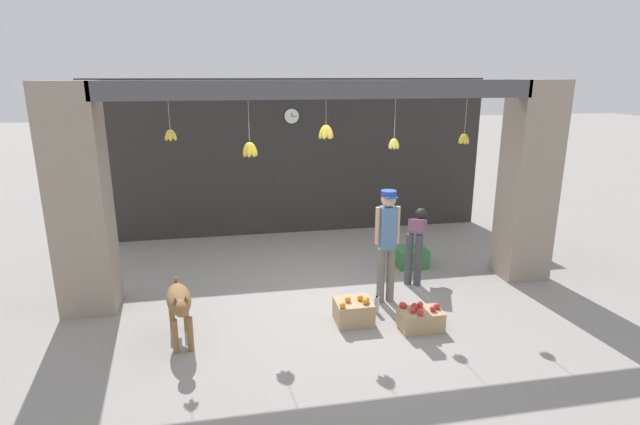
{
  "coord_description": "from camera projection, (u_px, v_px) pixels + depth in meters",
  "views": [
    {
      "loc": [
        -1.3,
        -6.39,
        3.09
      ],
      "look_at": [
        0.0,
        0.47,
        1.15
      ],
      "focal_mm": 28.0,
      "sensor_mm": 36.0,
      "label": 1
    }
  ],
  "objects": [
    {
      "name": "ground_plane",
      "position": [
        326.0,
        299.0,
        7.11
      ],
      "size": [
        60.0,
        60.0,
        0.0
      ],
      "primitive_type": "plane",
      "color": "gray"
    },
    {
      "name": "shop_back_wall",
      "position": [
        294.0,
        158.0,
        9.76
      ],
      "size": [
        7.67,
        0.12,
        3.02
      ],
      "primitive_type": "cube",
      "color": "#2D2B28",
      "rests_on": "ground_plane"
    },
    {
      "name": "shop_pillar_left",
      "position": [
        80.0,
        201.0,
        6.42
      ],
      "size": [
        0.7,
        0.6,
        3.02
      ],
      "primitive_type": "cube",
      "color": "gray",
      "rests_on": "ground_plane"
    },
    {
      "name": "shop_pillar_right",
      "position": [
        528.0,
        182.0,
        7.56
      ],
      "size": [
        0.7,
        0.6,
        3.02
      ],
      "primitive_type": "cube",
      "color": "gray",
      "rests_on": "ground_plane"
    },
    {
      "name": "storefront_awning",
      "position": [
        325.0,
        93.0,
        6.46
      ],
      "size": [
        5.77,
        0.29,
        0.98
      ],
      "color": "#4C4C51"
    },
    {
      "name": "dog",
      "position": [
        179.0,
        303.0,
        5.81
      ],
      "size": [
        0.39,
        1.01,
        0.75
      ],
      "rotation": [
        0.0,
        0.0,
        -1.41
      ],
      "color": "olive",
      "rests_on": "ground_plane"
    },
    {
      "name": "shopkeeper",
      "position": [
        387.0,
        238.0,
        6.79
      ],
      "size": [
        0.34,
        0.26,
        1.6
      ],
      "rotation": [
        0.0,
        0.0,
        3.12
      ],
      "color": "#6B665B",
      "rests_on": "ground_plane"
    },
    {
      "name": "worker_stooping",
      "position": [
        417.0,
        237.0,
        7.61
      ],
      "size": [
        0.53,
        0.74,
        1.04
      ],
      "rotation": [
        0.0,
        0.0,
        -0.51
      ],
      "color": "#424247",
      "rests_on": "ground_plane"
    },
    {
      "name": "fruit_crate_oranges",
      "position": [
        354.0,
        311.0,
        6.4
      ],
      "size": [
        0.47,
        0.42,
        0.36
      ],
      "color": "tan",
      "rests_on": "ground_plane"
    },
    {
      "name": "fruit_crate_apples",
      "position": [
        420.0,
        319.0,
        6.24
      ],
      "size": [
        0.53,
        0.34,
        0.32
      ],
      "color": "tan",
      "rests_on": "ground_plane"
    },
    {
      "name": "produce_box_green",
      "position": [
        411.0,
        257.0,
        8.28
      ],
      "size": [
        0.49,
        0.42,
        0.31
      ],
      "primitive_type": "cube",
      "color": "#387A42",
      "rests_on": "ground_plane"
    },
    {
      "name": "water_bottle",
      "position": [
        377.0,
        305.0,
        6.66
      ],
      "size": [
        0.07,
        0.07,
        0.25
      ],
      "color": "silver",
      "rests_on": "ground_plane"
    },
    {
      "name": "wall_clock",
      "position": [
        292.0,
        116.0,
        9.46
      ],
      "size": [
        0.29,
        0.03,
        0.29
      ],
      "color": "black"
    }
  ]
}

